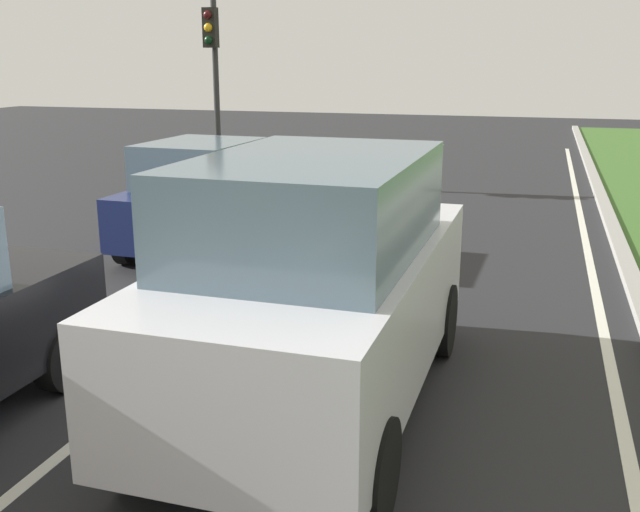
# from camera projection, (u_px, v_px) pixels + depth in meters

# --- Properties ---
(ground_plane) EXTENTS (60.00, 60.00, 0.00)m
(ground_plane) POSITION_uv_depth(u_px,v_px,m) (349.00, 258.00, 11.47)
(ground_plane) COLOR #262628
(lane_line_center) EXTENTS (0.12, 32.00, 0.01)m
(lane_line_center) POSITION_uv_depth(u_px,v_px,m) (307.00, 255.00, 11.66)
(lane_line_center) COLOR silver
(lane_line_center) RESTS_ON ground
(lane_line_right_edge) EXTENTS (0.12, 32.00, 0.01)m
(lane_line_right_edge) POSITION_uv_depth(u_px,v_px,m) (593.00, 277.00, 10.46)
(lane_line_right_edge) COLOR silver
(lane_line_right_edge) RESTS_ON ground
(curb_right) EXTENTS (0.24, 48.00, 0.12)m
(curb_right) POSITION_uv_depth(u_px,v_px,m) (631.00, 276.00, 10.30)
(curb_right) COLOR #9E9B93
(curb_right) RESTS_ON ground
(car_suv_ahead) EXTENTS (2.02, 4.52, 2.28)m
(car_suv_ahead) POSITION_uv_depth(u_px,v_px,m) (317.00, 283.00, 6.27)
(car_suv_ahead) COLOR silver
(car_suv_ahead) RESTS_ON ground
(car_hatchback_far) EXTENTS (1.83, 3.75, 1.78)m
(car_hatchback_far) POSITION_uv_depth(u_px,v_px,m) (207.00, 196.00, 11.75)
(car_hatchback_far) COLOR navy
(car_hatchback_far) RESTS_ON ground
(traffic_light_overhead_left) EXTENTS (0.32, 0.50, 4.38)m
(traffic_light_overhead_left) POSITION_uv_depth(u_px,v_px,m) (213.00, 60.00, 17.35)
(traffic_light_overhead_left) COLOR #2D2D2D
(traffic_light_overhead_left) RESTS_ON ground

